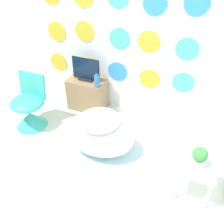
# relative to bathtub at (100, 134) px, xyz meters

# --- Properties ---
(ground_plane) EXTENTS (12.00, 12.00, 0.00)m
(ground_plane) POSITION_rel_bathtub_xyz_m (-0.15, -1.15, -0.25)
(ground_plane) COLOR silver
(wall_back_dotted) EXTENTS (4.42, 0.05, 2.60)m
(wall_back_dotted) POSITION_rel_bathtub_xyz_m (-0.15, 1.00, 1.04)
(wall_back_dotted) COLOR white
(wall_back_dotted) RESTS_ON ground_plane
(rug) EXTENTS (1.36, 0.84, 0.01)m
(rug) POSITION_rel_bathtub_xyz_m (-0.04, -0.20, -0.25)
(rug) COLOR silver
(rug) RESTS_ON ground_plane
(bathtub) EXTENTS (0.89, 0.64, 0.50)m
(bathtub) POSITION_rel_bathtub_xyz_m (0.00, 0.00, 0.00)
(bathtub) COLOR white
(bathtub) RESTS_ON ground_plane
(chair) EXTENTS (0.47, 0.47, 0.77)m
(chair) POSITION_rel_bathtub_xyz_m (-1.13, 0.08, 0.01)
(chair) COLOR #38B2A3
(chair) RESTS_ON ground_plane
(tv_cabinet) EXTENTS (0.56, 0.34, 0.51)m
(tv_cabinet) POSITION_rel_bathtub_xyz_m (-0.55, 0.78, 0.00)
(tv_cabinet) COLOR #8E704C
(tv_cabinet) RESTS_ON ground_plane
(tv) EXTENTS (0.42, 0.12, 0.35)m
(tv) POSITION_rel_bathtub_xyz_m (-0.55, 0.78, 0.41)
(tv) COLOR black
(tv) RESTS_ON tv_cabinet
(vase) EXTENTS (0.07, 0.07, 0.20)m
(vase) POSITION_rel_bathtub_xyz_m (-0.32, 0.65, 0.34)
(vase) COLOR #2D72B7
(vase) RESTS_ON tv_cabinet
(side_table) EXTENTS (0.39, 0.40, 0.43)m
(side_table) POSITION_rel_bathtub_xyz_m (1.20, -0.24, 0.10)
(side_table) COLOR silver
(side_table) RESTS_ON ground_plane
(potted_plant_left) EXTENTS (0.15, 0.15, 0.24)m
(potted_plant_left) POSITION_rel_bathtub_xyz_m (1.20, -0.24, 0.31)
(potted_plant_left) COLOR white
(potted_plant_left) RESTS_ON side_table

